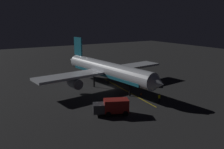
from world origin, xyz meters
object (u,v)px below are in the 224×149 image
at_px(traffic_cone_near_right, 141,94).
at_px(traffic_cone_under_wing, 109,101).
at_px(baggage_truck, 113,107).
at_px(catering_truck, 140,78).
at_px(airliner, 106,70).
at_px(traffic_cone_near_left, 111,106).
at_px(ground_crew_worker, 159,98).

height_order(traffic_cone_near_right, traffic_cone_under_wing, same).
bearing_deg(baggage_truck, catering_truck, -140.27).
bearing_deg(airliner, traffic_cone_near_left, 63.86).
xyz_separation_m(baggage_truck, traffic_cone_under_wing, (-2.64, -5.56, -1.05)).
distance_m(ground_crew_worker, traffic_cone_near_right, 5.37).
xyz_separation_m(catering_truck, ground_crew_worker, (5.75, 13.15, -0.43)).
xyz_separation_m(airliner, baggage_truck, (7.14, 14.64, -2.77)).
bearing_deg(baggage_truck, airliner, -115.99).
bearing_deg(ground_crew_worker, baggage_truck, 2.02).
distance_m(baggage_truck, traffic_cone_near_left, 3.61).
relative_size(traffic_cone_near_left, traffic_cone_near_right, 1.00).
bearing_deg(baggage_truck, traffic_cone_near_left, -115.45).
bearing_deg(catering_truck, traffic_cone_under_wing, 30.31).
bearing_deg(traffic_cone_near_right, baggage_truck, 28.71).
xyz_separation_m(baggage_truck, ground_crew_worker, (-10.53, -0.37, -0.41)).
relative_size(catering_truck, traffic_cone_near_right, 10.55).
height_order(baggage_truck, ground_crew_worker, baggage_truck).
xyz_separation_m(baggage_truck, catering_truck, (-16.27, -13.52, 0.02)).
bearing_deg(baggage_truck, traffic_cone_under_wing, -115.41).
relative_size(ground_crew_worker, traffic_cone_near_left, 3.16).
xyz_separation_m(airliner, catering_truck, (-9.13, 1.12, -2.75)).
height_order(catering_truck, traffic_cone_near_right, catering_truck).
xyz_separation_m(catering_truck, traffic_cone_near_right, (5.85, 7.82, -1.07)).
distance_m(airliner, traffic_cone_near_right, 10.25).
relative_size(ground_crew_worker, traffic_cone_under_wing, 3.16).
xyz_separation_m(baggage_truck, traffic_cone_near_left, (-1.49, -3.12, -1.05)).
bearing_deg(ground_crew_worker, catering_truck, -113.60).
height_order(catering_truck, ground_crew_worker, catering_truck).
bearing_deg(traffic_cone_near_left, catering_truck, -144.87).
bearing_deg(traffic_cone_under_wing, airliner, -116.35).
relative_size(catering_truck, traffic_cone_near_left, 10.55).
bearing_deg(traffic_cone_near_right, ground_crew_worker, 91.16).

